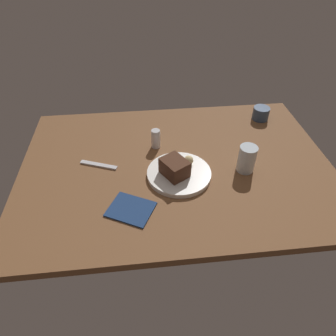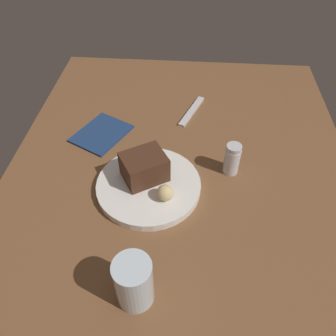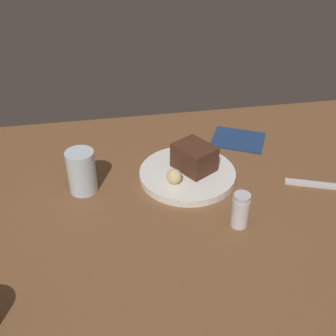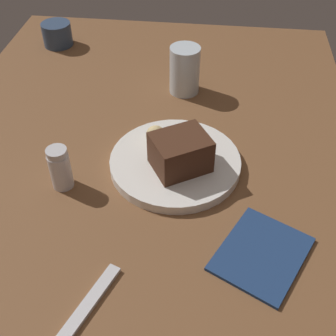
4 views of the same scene
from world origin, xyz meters
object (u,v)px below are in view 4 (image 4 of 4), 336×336
object	(u,v)px
salt_shaker	(60,168)
dessert_spoon	(85,309)
bread_roll	(156,135)
chocolate_cake_slice	(180,152)
water_glass	(185,70)
coffee_cup	(57,34)
folded_napkin	(262,254)
dessert_plate	(175,162)

from	to	relation	value
salt_shaker	dessert_spoon	distance (cm)	25.26
dessert_spoon	bread_roll	bearing A→B (deg)	-166.78
chocolate_cake_slice	bread_roll	world-z (taller)	chocolate_cake_slice
bread_roll	water_glass	xyz separation A→B (cm)	(-21.17, 3.43, 1.62)
coffee_cup	folded_napkin	bearing A→B (deg)	39.37
dessert_plate	coffee_cup	xyz separation A→B (cm)	(-43.21, -35.36, 2.02)
water_glass	dessert_spoon	world-z (taller)	water_glass
salt_shaker	coffee_cup	size ratio (longest dim) A/B	1.08
chocolate_cake_slice	salt_shaker	xyz separation A→B (cm)	(5.25, -19.94, -1.05)
dessert_plate	water_glass	bearing A→B (deg)	-178.41
salt_shaker	water_glass	bearing A→B (deg)	150.70
chocolate_cake_slice	bread_roll	distance (cm)	8.03
dessert_plate	folded_napkin	distance (cm)	23.55
dessert_plate	folded_napkin	world-z (taller)	dessert_plate
salt_shaker	dessert_spoon	size ratio (longest dim) A/B	0.54
dessert_spoon	folded_napkin	world-z (taller)	dessert_spoon
bread_roll	dessert_spoon	distance (cm)	34.67
dessert_spoon	folded_napkin	distance (cm)	26.77
salt_shaker	coffee_cup	xyz separation A→B (cm)	(-50.37, -16.48, -1.03)
coffee_cup	folded_napkin	size ratio (longest dim) A/B	0.52
dessert_spoon	dessert_plate	bearing A→B (deg)	-175.31
salt_shaker	dessert_spoon	xyz separation A→B (cm)	(22.95, 9.92, -3.62)
salt_shaker	bread_roll	bearing A→B (deg)	127.27
chocolate_cake_slice	dessert_spoon	distance (cm)	30.29
coffee_cup	dessert_spoon	distance (cm)	77.97
bread_roll	dessert_spoon	bearing A→B (deg)	-8.05
chocolate_cake_slice	salt_shaker	size ratio (longest dim) A/B	1.17
chocolate_cake_slice	water_glass	world-z (taller)	water_glass
bread_roll	coffee_cup	size ratio (longest dim) A/B	0.48
salt_shaker	coffee_cup	distance (cm)	53.01
bread_roll	coffee_cup	world-z (taller)	coffee_cup
water_glass	coffee_cup	distance (cm)	39.12
dessert_plate	chocolate_cake_slice	world-z (taller)	chocolate_cake_slice
salt_shaker	chocolate_cake_slice	bearing A→B (deg)	104.76
water_glass	bread_roll	bearing A→B (deg)	-9.20
dessert_plate	chocolate_cake_slice	size ratio (longest dim) A/B	2.53
bread_roll	salt_shaker	world-z (taller)	salt_shaker
water_glass	salt_shaker	bearing A→B (deg)	-29.30
bread_roll	water_glass	distance (cm)	21.50
salt_shaker	coffee_cup	world-z (taller)	salt_shaker
coffee_cup	dessert_plate	bearing A→B (deg)	39.30
chocolate_cake_slice	water_glass	xyz separation A→B (cm)	(-27.14, -1.76, 0.25)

